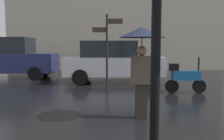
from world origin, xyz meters
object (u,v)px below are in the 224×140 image
object	(u,v)px
parked_scooter	(185,77)
street_signpost	(107,44)
parked_car_left	(112,61)
pedestrian_with_umbrella	(142,46)
parked_car_right	(10,58)

from	to	relation	value
parked_scooter	street_signpost	bearing A→B (deg)	-169.18
parked_car_left	pedestrian_with_umbrella	bearing A→B (deg)	102.92
parked_scooter	parked_car_left	size ratio (longest dim) A/B	0.33
pedestrian_with_umbrella	parked_scooter	size ratio (longest dim) A/B	1.44
parked_scooter	parked_car_left	bearing A→B (deg)	157.55
pedestrian_with_umbrella	parked_scooter	distance (m)	3.54
pedestrian_with_umbrella	parked_car_left	bearing A→B (deg)	156.69
parked_scooter	parked_car_right	size ratio (longest dim) A/B	0.32
parked_scooter	parked_car_left	world-z (taller)	parked_car_left
pedestrian_with_umbrella	parked_car_left	xyz separation A→B (m)	(-0.60, 5.28, -0.67)
pedestrian_with_umbrella	parked_scooter	bearing A→B (deg)	117.24
parked_car_right	street_signpost	bearing A→B (deg)	-34.83
parked_car_left	parked_scooter	bearing A→B (deg)	141.45
parked_car_left	street_signpost	size ratio (longest dim) A/B	1.57
parked_car_left	street_signpost	distance (m)	2.04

